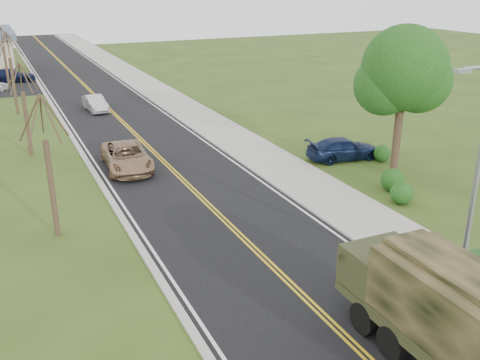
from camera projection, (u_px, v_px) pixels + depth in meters
ground at (329, 321)px, 17.01m from camera, size 160.00×160.00×0.00m
road at (92, 93)px, 50.89m from camera, size 8.00×120.00×0.01m
curb_right at (135, 88)px, 52.52m from camera, size 0.30×120.00×0.12m
sidewalk_right at (152, 87)px, 53.21m from camera, size 3.20×120.00×0.10m
curb_left at (46, 96)px, 49.23m from camera, size 0.30×120.00×0.10m
street_light at (475, 173)px, 16.96m from camera, size 1.65×0.22×8.00m
leafy_tree at (404, 75)px, 27.90m from camera, size 4.83×4.50×8.10m
bare_tree_a at (50, 177)px, 21.78m from camera, size 1.93×2.26×6.08m
bare_tree_b at (26, 116)px, 32.00m from camera, size 1.83×2.14×5.73m
bare_tree_c at (13, 79)px, 42.06m from camera, size 2.04×2.39×6.42m
bare_tree_d at (6, 62)px, 52.30m from camera, size 1.88×2.20×5.91m
military_truck at (445, 308)px, 14.45m from camera, size 2.37×6.61×3.28m
suv_champagne at (127, 157)px, 30.36m from camera, size 2.76×5.39×1.46m
sedan_silver at (95, 103)px, 43.66m from camera, size 1.59×3.90×1.26m
pickup_navy at (343, 149)px, 32.01m from camera, size 4.65×2.30×1.30m
utility_box_far at (476, 260)px, 19.84m from camera, size 0.60×0.51×0.65m
lot_car_navy at (11, 75)px, 55.90m from camera, size 4.97×2.64×1.37m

